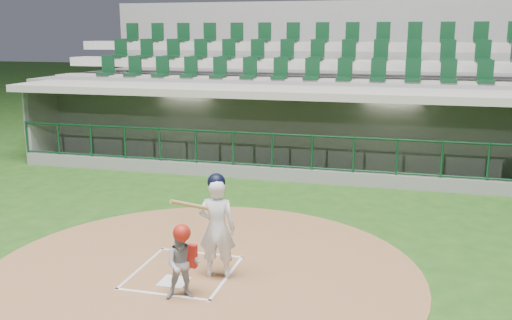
{
  "coord_description": "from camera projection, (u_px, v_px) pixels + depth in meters",
  "views": [
    {
      "loc": [
        3.39,
        -8.41,
        3.84
      ],
      "look_at": [
        0.46,
        2.6,
        1.3
      ],
      "focal_mm": 40.0,
      "sensor_mm": 36.0,
      "label": 1
    }
  ],
  "objects": [
    {
      "name": "dugout_structure",
      "position": [
        288.0,
        133.0,
        16.78
      ],
      "size": [
        16.4,
        3.7,
        3.0
      ],
      "color": "gray",
      "rests_on": "ground"
    },
    {
      "name": "catcher",
      "position": [
        183.0,
        262.0,
        8.32
      ],
      "size": [
        0.63,
        0.56,
        1.14
      ],
      "color": "#94949A",
      "rests_on": "dirt_circle"
    },
    {
      "name": "batter",
      "position": [
        217.0,
        226.0,
        8.99
      ],
      "size": [
        0.86,
        0.87,
        1.71
      ],
      "color": "white",
      "rests_on": "dirt_circle"
    },
    {
      "name": "home_plate",
      "position": [
        174.0,
        282.0,
        8.96
      ],
      "size": [
        0.43,
        0.43,
        0.02
      ],
      "primitive_type": "cube",
      "color": "silver",
      "rests_on": "dirt_circle"
    },
    {
      "name": "ground",
      "position": [
        190.0,
        266.0,
        9.62
      ],
      "size": [
        120.0,
        120.0,
        0.0
      ],
      "primitive_type": "plane",
      "color": "#1D4213",
      "rests_on": "ground"
    },
    {
      "name": "seating_deck",
      "position": [
        305.0,
        105.0,
        19.6
      ],
      "size": [
        17.0,
        6.72,
        5.15
      ],
      "color": "slate",
      "rests_on": "ground"
    },
    {
      "name": "dirt_circle",
      "position": [
        203.0,
        272.0,
        9.36
      ],
      "size": [
        7.2,
        7.2,
        0.01
      ],
      "primitive_type": "cylinder",
      "color": "brown",
      "rests_on": "ground"
    },
    {
      "name": "batter_box_chalk",
      "position": [
        184.0,
        272.0,
        9.34
      ],
      "size": [
        1.55,
        1.8,
        0.01
      ],
      "color": "silver",
      "rests_on": "ground"
    }
  ]
}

